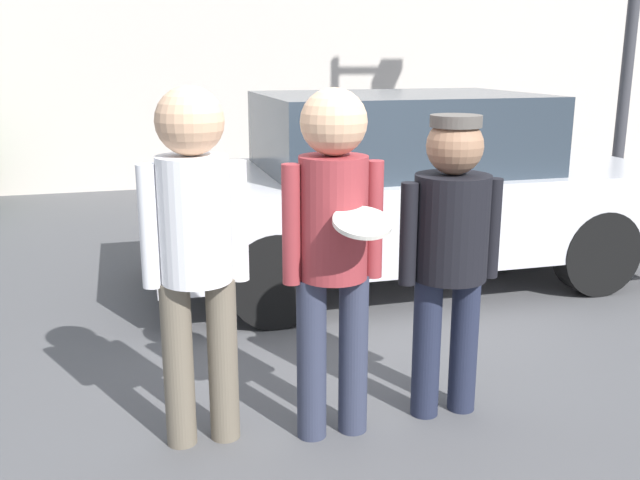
% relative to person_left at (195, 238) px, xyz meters
% --- Properties ---
extents(ground_plane, '(56.00, 56.00, 0.00)m').
position_rel_person_left_xyz_m(ground_plane, '(0.81, 0.13, -1.07)').
color(ground_plane, '#4C4C4F').
extents(storefront_building, '(24.00, 0.22, 3.94)m').
position_rel_person_left_xyz_m(storefront_building, '(0.81, 7.34, 0.93)').
color(storefront_building, beige).
rests_on(storefront_building, ground).
extents(person_left, '(0.51, 0.34, 1.77)m').
position_rel_person_left_xyz_m(person_left, '(0.00, 0.00, 0.00)').
color(person_left, '#665B4C').
rests_on(person_left, ground).
extents(person_middle_with_frisbee, '(0.50, 0.55, 1.76)m').
position_rel_person_left_xyz_m(person_middle_with_frisbee, '(0.65, -0.11, -0.01)').
color(person_middle_with_frisbee, '#2D3347').
rests_on(person_middle_with_frisbee, ground).
extents(person_right, '(0.56, 0.39, 1.62)m').
position_rel_person_left_xyz_m(person_right, '(1.30, -0.05, -0.09)').
color(person_right, '#1E2338').
rests_on(person_right, ground).
extents(parked_car_near, '(4.32, 1.89, 1.59)m').
position_rel_person_left_xyz_m(parked_car_near, '(1.99, 2.29, -0.27)').
color(parked_car_near, silver).
rests_on(parked_car_near, ground).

